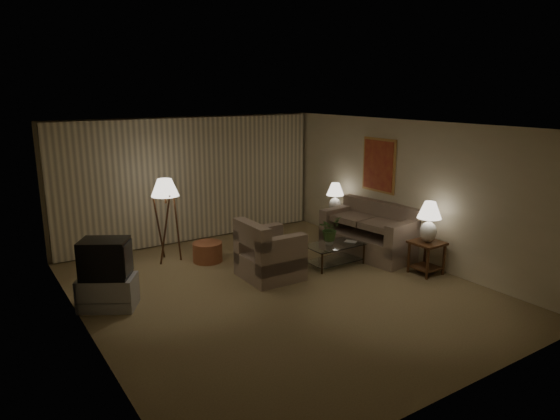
# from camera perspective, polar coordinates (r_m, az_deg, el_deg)

# --- Properties ---
(ground) EXTENTS (7.00, 7.00, 0.00)m
(ground) POSITION_cam_1_polar(r_m,az_deg,el_deg) (8.42, -0.22, -9.09)
(ground) COLOR #917B50
(ground) RESTS_ON ground
(room_shell) EXTENTS (6.04, 7.02, 2.72)m
(room_shell) POSITION_cam_1_polar(r_m,az_deg,el_deg) (9.21, -5.25, 4.16)
(room_shell) COLOR beige
(room_shell) RESTS_ON ground
(sofa) EXTENTS (2.11, 1.42, 0.83)m
(sofa) POSITION_cam_1_polar(r_m,az_deg,el_deg) (10.14, 10.08, -2.84)
(sofa) COLOR gray
(sofa) RESTS_ON ground
(armchair) EXTENTS (1.01, 0.96, 0.83)m
(armchair) POSITION_cam_1_polar(r_m,az_deg,el_deg) (8.81, -1.15, -5.16)
(armchair) COLOR gray
(armchair) RESTS_ON ground
(side_table_near) EXTENTS (0.53, 0.53, 0.60)m
(side_table_near) POSITION_cam_1_polar(r_m,az_deg,el_deg) (9.37, 16.42, -4.61)
(side_table_near) COLOR #38220F
(side_table_near) RESTS_ON ground
(side_table_far) EXTENTS (0.46, 0.39, 0.60)m
(side_table_far) POSITION_cam_1_polar(r_m,az_deg,el_deg) (11.14, 6.25, -1.33)
(side_table_far) COLOR #38220F
(side_table_far) RESTS_ON ground
(table_lamp_near) EXTENTS (0.43, 0.43, 0.74)m
(table_lamp_near) POSITION_cam_1_polar(r_m,az_deg,el_deg) (9.20, 16.68, -0.91)
(table_lamp_near) COLOR white
(table_lamp_near) RESTS_ON side_table_near
(table_lamp_far) EXTENTS (0.39, 0.39, 0.66)m
(table_lamp_far) POSITION_cam_1_polar(r_m,az_deg,el_deg) (11.01, 6.33, 1.69)
(table_lamp_far) COLOR white
(table_lamp_far) RESTS_ON side_table_far
(coffee_table) EXTENTS (1.15, 0.62, 0.41)m
(coffee_table) POSITION_cam_1_polar(r_m,az_deg,el_deg) (9.52, 6.34, -4.68)
(coffee_table) COLOR silver
(coffee_table) RESTS_ON ground
(tv_cabinet) EXTENTS (1.29, 1.25, 0.50)m
(tv_cabinet) POSITION_cam_1_polar(r_m,az_deg,el_deg) (8.11, -19.08, -8.90)
(tv_cabinet) COLOR #A2A2A5
(tv_cabinet) RESTS_ON ground
(crt_tv) EXTENTS (1.12, 1.10, 0.59)m
(crt_tv) POSITION_cam_1_polar(r_m,az_deg,el_deg) (7.92, -19.38, -5.26)
(crt_tv) COLOR black
(crt_tv) RESTS_ON tv_cabinet
(floor_lamp) EXTENTS (0.53, 0.53, 1.62)m
(floor_lamp) POSITION_cam_1_polar(r_m,az_deg,el_deg) (9.78, -12.85, -0.96)
(floor_lamp) COLOR #38220F
(floor_lamp) RESTS_ON ground
(ottoman) EXTENTS (0.59, 0.59, 0.38)m
(ottoman) POSITION_cam_1_polar(r_m,az_deg,el_deg) (9.79, -8.28, -4.77)
(ottoman) COLOR #9D5835
(ottoman) RESTS_ON ground
(vase) EXTENTS (0.17, 0.17, 0.17)m
(vase) POSITION_cam_1_polar(r_m,az_deg,el_deg) (9.36, 5.66, -3.56)
(vase) COLOR silver
(vase) RESTS_ON coffee_table
(flowers) EXTENTS (0.49, 0.45, 0.45)m
(flowers) POSITION_cam_1_polar(r_m,az_deg,el_deg) (9.27, 5.71, -1.73)
(flowers) COLOR #42682E
(flowers) RESTS_ON vase
(book) EXTENTS (0.25, 0.27, 0.02)m
(book) POSITION_cam_1_polar(r_m,az_deg,el_deg) (9.56, 7.90, -3.73)
(book) COLOR olive
(book) RESTS_ON coffee_table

